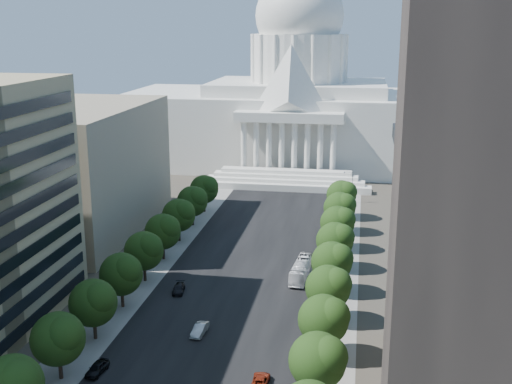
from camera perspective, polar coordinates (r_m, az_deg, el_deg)
The scene contains 32 objects.
road_asphalt at distance 139.83m, azimuth -0.37°, elevation -5.55°, with size 30.00×260.00×0.01m, color black.
sidewalk_left at distance 144.11m, azimuth -7.86°, elevation -5.07°, with size 8.00×260.00×0.02m, color gray.
sidewalk_right at distance 138.06m, azimuth 7.47°, elevation -5.96°, with size 8.00×260.00×0.02m, color gray.
capitol at distance 227.00m, azimuth 3.75°, elevation 7.52°, with size 120.00×56.00×73.00m.
office_block_left_far at distance 159.57m, azimuth -16.99°, elevation 1.98°, with size 38.00×52.00×30.00m, color gray.
tree_l_b at distance 85.74m, azimuth -20.72°, elevation -15.70°, with size 7.79×7.60×9.97m.
tree_l_c at distance 94.91m, azimuth -17.07°, elevation -12.28°, with size 7.79×7.60×9.97m.
tree_l_d at distance 104.65m, azimuth -14.16°, elevation -9.44°, with size 7.79×7.60×9.97m.
tree_l_e at distance 114.82m, azimuth -11.79°, elevation -7.08°, with size 7.79×7.60×9.97m.
tree_l_f at distance 125.31m, azimuth -9.83°, elevation -5.09°, with size 7.79×7.60×9.97m.
tree_l_g at distance 136.05m, azimuth -8.18°, elevation -3.42°, with size 7.79×7.60×9.97m.
tree_l_h at distance 146.99m, azimuth -6.79°, elevation -1.98°, with size 7.79×7.60×9.97m.
tree_l_i at distance 158.08m, azimuth -5.59°, elevation -0.75°, with size 7.79×7.60×9.97m.
tree_l_j at distance 169.30m, azimuth -4.54°, elevation 0.32°, with size 7.79×7.60×9.97m.
tree_r_c at distance 86.12m, azimuth 5.71°, elevation -14.59°, with size 7.79×7.60×9.97m.
tree_r_d at distance 96.75m, azimuth 6.20°, elevation -11.13°, with size 7.79×7.60×9.97m.
tree_r_e at distance 107.66m, azimuth 6.59°, elevation -8.36°, with size 7.79×7.60×9.97m.
tree_r_f at distance 118.79m, azimuth 6.91°, elevation -6.11°, with size 7.79×7.60×9.97m.
tree_r_g at distance 130.07m, azimuth 7.16°, elevation -4.24°, with size 7.79×7.60×9.97m.
tree_r_h at distance 141.47m, azimuth 7.38°, elevation -2.67°, with size 7.79×7.60×9.97m.
tree_r_i at distance 152.97m, azimuth 7.56°, elevation -1.34°, with size 7.79×7.60×9.97m.
tree_r_j at distance 164.53m, azimuth 7.72°, elevation -0.19°, with size 7.79×7.60×9.97m.
streetlight_b at distance 85.67m, azimuth 6.74°, elevation -15.28°, with size 2.61×0.44×9.00m.
streetlight_c at distance 108.04m, azimuth 7.43°, elevation -8.67°, with size 2.61×0.44×9.00m.
streetlight_d at distance 131.37m, azimuth 7.86°, elevation -4.36°, with size 2.61×0.44×9.00m.
streetlight_e at distance 155.22m, azimuth 8.16°, elevation -1.37°, with size 2.61×0.44×9.00m.
streetlight_f at distance 179.38m, azimuth 8.38°, elevation 0.83°, with size 2.61×0.44×9.00m.
car_dark_a at distance 97.74m, azimuth -13.93°, elevation -14.97°, with size 1.90×4.72×1.61m, color black.
car_silver at distance 105.94m, azimuth -5.02°, elevation -12.09°, with size 1.73×4.95×1.63m, color #B4B6BD.
car_red at distance 92.46m, azimuth 0.40°, elevation -16.42°, with size 2.28×4.94×1.37m, color maroon.
car_dark_b at distance 121.52m, azimuth -6.89°, elevation -8.54°, with size 1.99×4.90×1.42m, color black.
city_bus at distance 127.02m, azimuth 4.11°, elevation -6.90°, with size 2.92×12.49×3.48m, color silver.
Camera 1 is at (22.44, -39.18, 48.59)m, focal length 45.00 mm.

